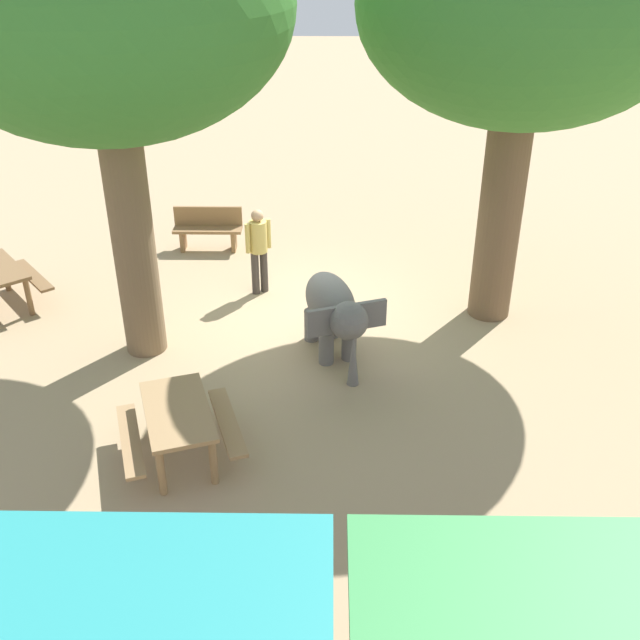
{
  "coord_description": "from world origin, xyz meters",
  "views": [
    {
      "loc": [
        -0.3,
        11.39,
        6.41
      ],
      "look_at": [
        -0.15,
        1.53,
        0.8
      ],
      "focal_mm": 41.95,
      "sensor_mm": 36.0,
      "label": 1
    }
  ],
  "objects_px": {
    "person_handler": "(259,245)",
    "picnic_table_far": "(179,422)",
    "shade_tree_main": "(526,10)",
    "shade_tree_secondary": "(102,9)",
    "elephant": "(334,310)",
    "wooden_bench": "(208,227)"
  },
  "relations": [
    {
      "from": "shade_tree_main",
      "to": "wooden_bench",
      "type": "height_order",
      "value": "shade_tree_main"
    },
    {
      "from": "shade_tree_main",
      "to": "shade_tree_secondary",
      "type": "height_order",
      "value": "shade_tree_secondary"
    },
    {
      "from": "elephant",
      "to": "shade_tree_main",
      "type": "xyz_separation_m",
      "value": [
        -2.73,
        -1.43,
        4.16
      ]
    },
    {
      "from": "elephant",
      "to": "picnic_table_far",
      "type": "relative_size",
      "value": 0.98
    },
    {
      "from": "picnic_table_far",
      "to": "shade_tree_main",
      "type": "bearing_deg",
      "value": 111.9
    },
    {
      "from": "elephant",
      "to": "shade_tree_main",
      "type": "height_order",
      "value": "shade_tree_main"
    },
    {
      "from": "person_handler",
      "to": "picnic_table_far",
      "type": "relative_size",
      "value": 0.86
    },
    {
      "from": "person_handler",
      "to": "picnic_table_far",
      "type": "distance_m",
      "value": 4.78
    },
    {
      "from": "picnic_table_far",
      "to": "wooden_bench",
      "type": "bearing_deg",
      "value": 166.8
    },
    {
      "from": "shade_tree_secondary",
      "to": "wooden_bench",
      "type": "xyz_separation_m",
      "value": [
        -0.45,
        -3.95,
        -4.67
      ]
    },
    {
      "from": "elephant",
      "to": "shade_tree_main",
      "type": "bearing_deg",
      "value": 98.52
    },
    {
      "from": "elephant",
      "to": "picnic_table_far",
      "type": "bearing_deg",
      "value": -56.99
    },
    {
      "from": "person_handler",
      "to": "picnic_table_far",
      "type": "height_order",
      "value": "person_handler"
    },
    {
      "from": "wooden_bench",
      "to": "shade_tree_secondary",
      "type": "bearing_deg",
      "value": 83.4
    },
    {
      "from": "person_handler",
      "to": "shade_tree_main",
      "type": "xyz_separation_m",
      "value": [
        -4.08,
        0.73,
        4.03
      ]
    },
    {
      "from": "shade_tree_main",
      "to": "wooden_bench",
      "type": "relative_size",
      "value": 4.86
    },
    {
      "from": "shade_tree_main",
      "to": "wooden_bench",
      "type": "bearing_deg",
      "value": -26.82
    },
    {
      "from": "elephant",
      "to": "wooden_bench",
      "type": "bearing_deg",
      "value": -167.06
    },
    {
      "from": "person_handler",
      "to": "shade_tree_secondary",
      "type": "bearing_deg",
      "value": -73.12
    },
    {
      "from": "elephant",
      "to": "person_handler",
      "type": "xyz_separation_m",
      "value": [
        1.36,
        -2.16,
        0.13
      ]
    },
    {
      "from": "wooden_bench",
      "to": "picnic_table_far",
      "type": "height_order",
      "value": "wooden_bench"
    },
    {
      "from": "shade_tree_main",
      "to": "picnic_table_far",
      "type": "distance_m",
      "value": 7.58
    }
  ]
}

